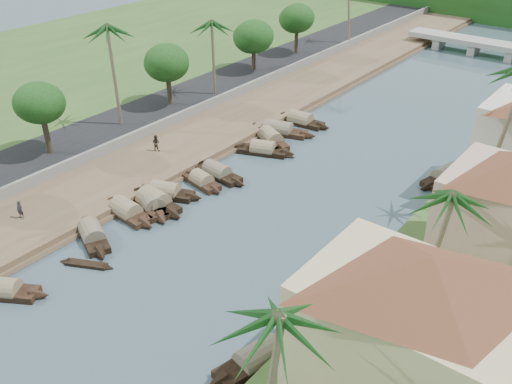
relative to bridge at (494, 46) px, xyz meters
The scene contains 35 objects.
ground 72.02m from the bridge, 90.00° to the right, with size 220.00×220.00×0.00m, color #3C505A.
left_bank 54.42m from the bridge, 107.10° to the right, with size 10.00×180.00×0.80m, color brown.
road 57.49m from the bridge, 115.23° to the right, with size 8.00×180.00×1.40m, color black.
retaining_wall 55.79m from the bridge, 111.23° to the right, with size 0.40×180.00×1.10m, color slate.
far_left_fill 72.84m from the bridge, 134.44° to the right, with size 45.00×220.00×1.35m, color #2F5221.
bridge is the anchor object (origin of this frame).
building_near 76.54m from the bridge, 75.61° to the right, with size 14.85×14.85×10.20m.
sampan_2 82.52m from the bridge, 96.17° to the right, with size 7.09×4.98×1.98m.
sampan_3 74.02m from the bridge, 97.41° to the right, with size 7.79×4.78×2.13m.
sampan_4 69.91m from the bridge, 98.31° to the right, with size 7.86×2.35×2.20m.
sampan_5 67.18m from the bridge, 97.96° to the right, with size 8.08×2.76×2.49m.
sampan_6 67.47m from the bridge, 97.88° to the right, with size 7.47×4.78×2.23m.
sampan_7 65.32m from the bridge, 98.63° to the right, with size 7.71×4.22×2.06m.
sampan_8 61.45m from the bridge, 98.00° to the right, with size 6.34×2.67×1.96m.
sampan_9 59.17m from the bridge, 98.30° to the right, with size 8.11×2.31×2.05m.
sampan_10 49.55m from the bridge, 100.59° to the right, with size 8.11×5.30×2.26m.
sampan_11 52.19m from the bridge, 98.87° to the right, with size 7.48×4.21×2.14m.
sampan_12 47.31m from the bridge, 101.99° to the right, with size 9.59×4.43×2.25m.
sampan_13 43.28m from the bridge, 102.49° to the right, with size 8.29×2.29×2.24m.
sampan_14 76.42m from the bridge, 82.54° to the right, with size 3.58×8.57×2.07m.
sampan_15 63.71m from the bridge, 81.52° to the right, with size 1.85×6.81×1.86m.
sampan_16 46.17m from the bridge, 77.36° to the right, with size 3.58×8.94×2.15m.
canoe_1 76.41m from the bridge, 95.18° to the right, with size 4.53×2.72×0.75m.
canoe_2 51.52m from the bridge, 98.35° to the right, with size 6.08×1.83×0.88m.
palm_0 84.02m from the bridge, 79.65° to the right, with size 3.20×3.20×12.02m.
palm_1 66.80m from the bridge, 76.05° to the right, with size 3.20×3.20×9.81m.
palm_2 53.25m from the bridge, 73.21° to the right, with size 3.20×3.20×14.20m.
palm_5 63.36m from the bridge, 112.59° to the right, with size 3.20×3.20×12.68m.
palm_6 49.51m from the bridge, 116.83° to the right, with size 3.20×3.20×10.75m.
tree_2 71.55m from the bridge, 109.65° to the right, with size 4.95×4.95×7.49m.
tree_3 55.40m from the bridge, 115.78° to the right, with size 5.40×5.40×7.47m.
tree_4 40.76m from the bridge, 126.33° to the right, with size 5.52×5.52×7.09m.
tree_5 32.77m from the bridge, 137.82° to the right, with size 5.17×5.17×7.51m.
person_near 77.46m from the bridge, 101.88° to the right, with size 0.61×0.40×1.66m, color #27282F.
person_far 61.50m from the bridge, 105.58° to the right, with size 0.86×0.67×1.78m, color #332A24.
Camera 1 is at (25.68, -24.37, 27.48)m, focal length 40.00 mm.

